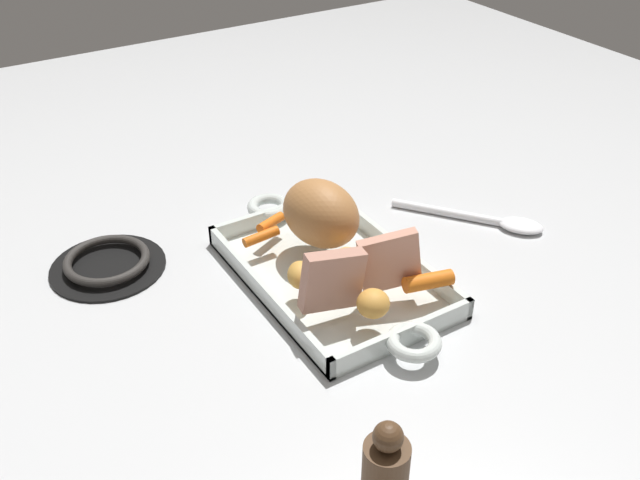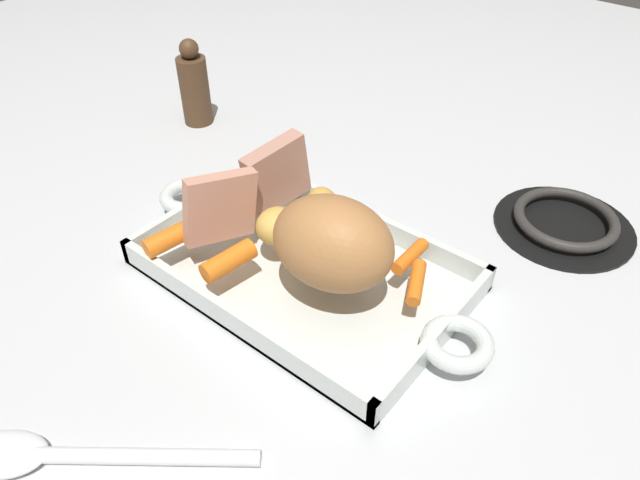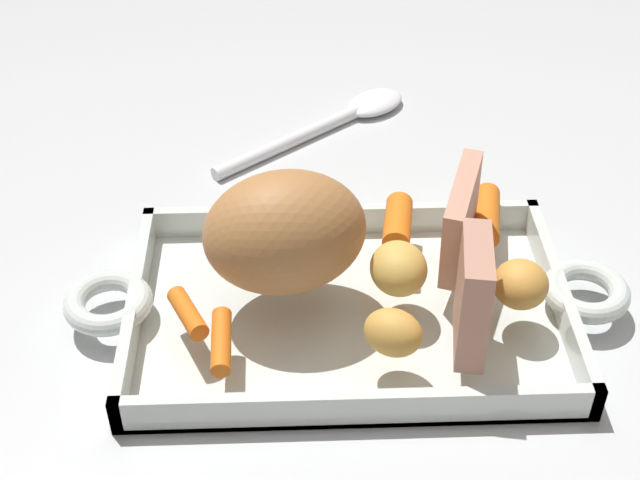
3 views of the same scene
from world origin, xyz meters
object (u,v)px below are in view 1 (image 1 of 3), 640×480
roasting_dish (332,273)px  baby_carrot_long (428,281)px  potato_golden_small (300,275)px  potato_near_roast (373,304)px  pork_roast (321,213)px  baby_carrot_center_left (271,222)px  roast_slice_outer (390,261)px  roast_slice_thick (332,280)px  serving_spoon (489,220)px  baby_carrot_northwest (390,255)px  stove_burner_rear (107,263)px  pepper_mill (385,480)px  baby_carrot_southeast (261,237)px  potato_corner (345,263)px

roasting_dish → baby_carrot_long: baby_carrot_long is taller
potato_golden_small → potato_near_roast: (0.10, 0.05, 0.00)m
pork_roast → baby_carrot_center_left: (-0.08, -0.04, -0.04)m
potato_golden_small → baby_carrot_long: bearing=56.7°
roast_slice_outer → baby_carrot_center_left: bearing=-163.1°
roast_slice_thick → serving_spoon: bearing=102.4°
baby_carrot_northwest → serving_spoon: 0.24m
baby_carrot_long → stove_burner_rear: bearing=-132.7°
baby_carrot_center_left → baby_carrot_long: size_ratio=0.77×
roast_slice_outer → pork_roast: bearing=-171.3°
roasting_dish → potato_near_roast: 0.14m
pork_roast → baby_carrot_northwest: pork_roast is taller
baby_carrot_northwest → potato_near_roast: potato_near_roast is taller
roast_slice_outer → serving_spoon: 0.29m
potato_near_roast → roasting_dish: bearing=171.2°
baby_carrot_center_left → stove_burner_rear: size_ratio=0.32×
roast_slice_thick → potato_near_roast: size_ratio=1.87×
roast_slice_thick → baby_carrot_northwest: size_ratio=1.34×
baby_carrot_long → potato_near_roast: potato_near_roast is taller
pork_roast → serving_spoon: bearing=78.5°
pork_roast → pepper_mill: 0.46m
pork_roast → baby_carrot_southeast: 0.10m
potato_near_roast → serving_spoon: bearing=110.9°
baby_carrot_long → potato_near_roast: 0.10m
potato_near_roast → baby_carrot_center_left: bearing=-177.4°
pork_roast → pepper_mill: bearing=-23.9°
roast_slice_outer → potato_golden_small: bearing=-121.7°
baby_carrot_center_left → potato_golden_small: size_ratio=1.22×
roast_slice_thick → baby_carrot_northwest: 0.13m
pork_roast → potato_corner: 0.10m
baby_carrot_northwest → potato_golden_small: potato_golden_small is taller
baby_carrot_northwest → baby_carrot_center_left: bearing=-149.5°
baby_carrot_center_left → baby_carrot_southeast: same height
roast_slice_thick → potato_corner: 0.07m
stove_burner_rear → pepper_mill: bearing=10.0°
roasting_dish → serving_spoon: bearing=88.4°
potato_corner → stove_burner_rear: potato_corner is taller
potato_golden_small → potato_near_roast: bearing=24.9°
potato_corner → potato_near_roast: potato_corner is taller
serving_spoon → roast_slice_outer: bearing=-110.8°
roasting_dish → pepper_mill: bearing=-25.2°
baby_carrot_long → baby_carrot_southeast: bearing=-147.7°
serving_spoon → pepper_mill: 0.60m
baby_carrot_northwest → potato_corner: potato_corner is taller
baby_carrot_southeast → potato_near_roast: (0.23, 0.04, 0.01)m
potato_near_roast → pork_roast: bearing=169.8°
baby_carrot_long → roast_slice_outer: bearing=-126.9°
baby_carrot_long → serving_spoon: baby_carrot_long is taller
roast_slice_outer → potato_golden_small: 0.12m
roast_slice_outer → roast_slice_thick: (-0.00, -0.09, -0.00)m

